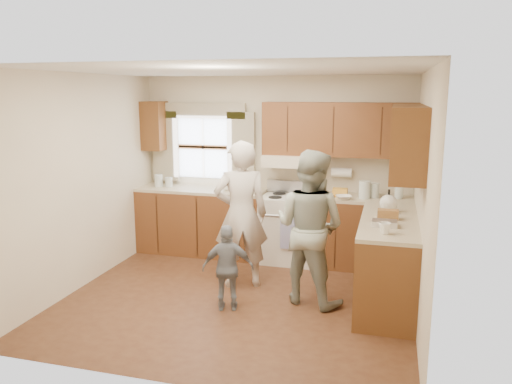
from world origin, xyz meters
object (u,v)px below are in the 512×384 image
(woman_right, at_px, (310,227))
(child, at_px, (228,268))
(stove, at_px, (290,227))
(woman_left, at_px, (241,215))

(woman_right, distance_m, child, 0.98)
(stove, distance_m, woman_left, 1.18)
(woman_right, height_order, child, woman_right)
(child, bearing_deg, woman_left, -100.39)
(woman_left, relative_size, child, 1.88)
(stove, xyz_separation_m, child, (-0.31, -1.74, -0.00))
(woman_left, xyz_separation_m, woman_right, (0.85, -0.24, -0.03))
(child, bearing_deg, stove, -116.03)
(stove, xyz_separation_m, woman_left, (-0.38, -1.04, 0.41))
(stove, distance_m, woman_right, 1.42)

